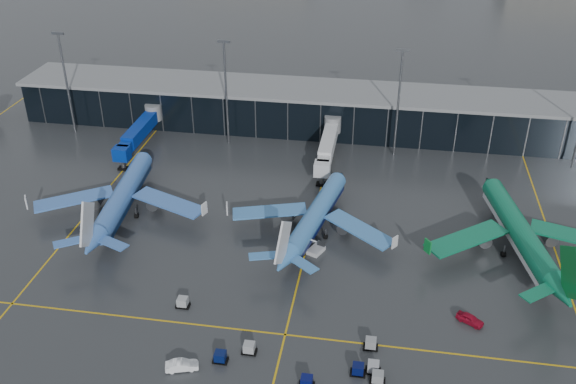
% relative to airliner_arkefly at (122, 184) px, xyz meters
% --- Properties ---
extents(ground, '(600.00, 600.00, 0.00)m').
position_rel_airliner_arkefly_xyz_m(ground, '(27.61, -15.06, -6.33)').
color(ground, '#282B2D').
rests_on(ground, ground).
extents(terminal_pier, '(142.00, 17.00, 10.70)m').
position_rel_airliner_arkefly_xyz_m(terminal_pier, '(27.61, 46.94, -0.91)').
color(terminal_pier, black).
rests_on(terminal_pier, ground).
extents(jet_bridges, '(94.00, 27.50, 7.20)m').
position_rel_airliner_arkefly_xyz_m(jet_bridges, '(-7.39, 27.93, -1.78)').
color(jet_bridges, '#595B60').
rests_on(jet_bridges, ground).
extents(flood_masts, '(203.00, 0.50, 25.50)m').
position_rel_airliner_arkefly_xyz_m(flood_masts, '(32.61, 34.94, 7.48)').
color(flood_masts, '#595B60').
rests_on(flood_masts, ground).
extents(taxi_lines, '(220.00, 120.00, 0.02)m').
position_rel_airliner_arkefly_xyz_m(taxi_lines, '(37.61, -4.45, -6.32)').
color(taxi_lines, gold).
rests_on(taxi_lines, ground).
extents(airliner_arkefly, '(39.82, 44.36, 12.66)m').
position_rel_airliner_arkefly_xyz_m(airliner_arkefly, '(0.00, 0.00, 0.00)').
color(airliner_arkefly, '#3B6DC2').
rests_on(airliner_arkefly, ground).
extents(airliner_klm_near, '(40.56, 44.25, 11.81)m').
position_rel_airliner_arkefly_xyz_m(airliner_klm_near, '(38.55, -0.65, -0.42)').
color(airliner_klm_near, '#3A78BF').
rests_on(airliner_klm_near, ground).
extents(airliner_aer_lingus, '(45.21, 49.29, 13.14)m').
position_rel_airliner_arkefly_xyz_m(airliner_aer_lingus, '(75.43, -0.82, 0.24)').
color(airliner_aer_lingus, '#0C6B49').
rests_on(airliner_aer_lingus, ground).
extents(baggage_carts, '(33.87, 15.08, 1.70)m').
position_rel_airliner_arkefly_xyz_m(baggage_carts, '(40.94, -34.73, -5.57)').
color(baggage_carts, black).
rests_on(baggage_carts, ground).
extents(mobile_airstair, '(3.34, 3.83, 3.45)m').
position_rel_airliner_arkefly_xyz_m(mobile_airstair, '(39.51, -7.67, -5.56)').
color(mobile_airstair, silver).
rests_on(mobile_airstair, ground).
extents(service_van_red, '(4.61, 3.71, 1.47)m').
position_rel_airliner_arkefly_xyz_m(service_van_red, '(65.57, -22.68, -5.59)').
color(service_van_red, maroon).
rests_on(service_van_red, ground).
extents(service_van_white, '(4.94, 2.97, 1.54)m').
position_rel_airliner_arkefly_xyz_m(service_van_white, '(24.28, -39.50, -5.56)').
color(service_van_white, white).
rests_on(service_van_white, ground).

